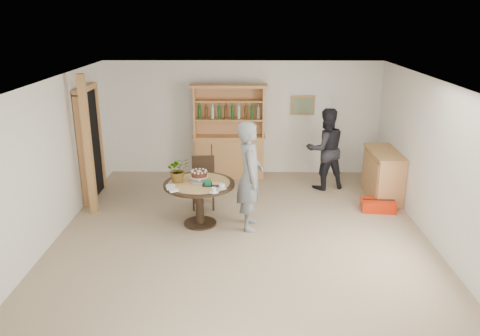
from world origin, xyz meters
The scene contains 17 objects.
ground centered at (0.00, 0.00, 0.00)m, with size 7.00×7.00×0.00m, color tan.
room_shell centered at (0.00, 0.01, 1.74)m, with size 6.04×7.04×2.52m.
doorway centered at (-2.93, 2.00, 1.11)m, with size 0.13×1.10×2.18m.
pine_post centered at (-2.70, 1.20, 1.25)m, with size 0.12×0.12×2.50m, color tan.
hutch centered at (-0.30, 3.24, 0.69)m, with size 1.62×0.54×2.04m.
sideboard centered at (2.74, 2.00, 0.47)m, with size 0.54×1.26×0.94m.
dining_table centered at (-0.72, 0.72, 0.60)m, with size 1.20×1.20×0.76m.
dining_chair centered at (-0.73, 1.55, 0.54)m, with size 0.45×0.45×0.95m.
birthday_cake centered at (-0.72, 0.77, 0.88)m, with size 0.30×0.30×0.20m.
flower_vase centered at (-1.07, 0.77, 0.97)m, with size 0.38×0.33×0.42m, color #3F7233.
gift_tray centered at (-0.51, 0.60, 0.79)m, with size 0.30×0.20×0.08m.
coffee_cup_a centered at (-0.32, 0.44, 0.80)m, with size 0.15×0.15×0.09m.
coffee_cup_b centered at (-0.44, 0.27, 0.79)m, with size 0.15×0.15×0.08m.
napkins centered at (-1.13, 0.41, 0.77)m, with size 0.24×0.33×0.03m.
teen_boy centered at (0.13, 0.62, 0.92)m, with size 0.67×0.44×1.83m, color slate.
adult_person centered at (1.68, 2.52, 0.84)m, with size 0.81×0.63×1.68m, color black.
red_suitcase centered at (2.50, 1.35, 0.10)m, with size 0.64×0.46×0.21m.
Camera 1 is at (0.05, -6.62, 3.47)m, focal length 35.00 mm.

